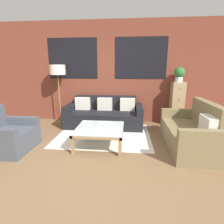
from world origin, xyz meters
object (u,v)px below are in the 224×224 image
object	(u,v)px
couch_dark	(104,115)
drawer_cabinet	(177,104)
settee_vintage	(191,133)
armchair_corner	(8,136)
coffee_table	(100,130)
potted_plant	(179,74)
floor_lamp	(58,72)

from	to	relation	value
couch_dark	drawer_cabinet	distance (m)	2.00
settee_vintage	armchair_corner	size ratio (longest dim) A/B	1.81
coffee_table	potted_plant	size ratio (longest dim) A/B	2.46
coffee_table	floor_lamp	world-z (taller)	floor_lamp
settee_vintage	potted_plant	size ratio (longest dim) A/B	4.08
coffee_table	floor_lamp	xyz separation A→B (m)	(-1.38, 1.42, 1.11)
floor_lamp	settee_vintage	bearing A→B (deg)	-23.49
armchair_corner	settee_vintage	bearing A→B (deg)	6.84
armchair_corner	floor_lamp	world-z (taller)	floor_lamp
potted_plant	armchair_corner	bearing A→B (deg)	-152.16
settee_vintage	drawer_cabinet	distance (m)	1.50
floor_lamp	drawer_cabinet	xyz separation A→B (m)	(3.25, 0.09, -0.84)
armchair_corner	drawer_cabinet	xyz separation A→B (m)	(3.58, 1.89, 0.31)
couch_dark	settee_vintage	size ratio (longest dim) A/B	1.31
settee_vintage	potted_plant	world-z (taller)	potted_plant
potted_plant	couch_dark	bearing A→B (deg)	-173.20
settee_vintage	floor_lamp	distance (m)	3.64
armchair_corner	coffee_table	distance (m)	1.76
settee_vintage	drawer_cabinet	bearing A→B (deg)	87.10
couch_dark	coffee_table	xyz separation A→B (m)	(0.09, -1.27, 0.04)
couch_dark	coffee_table	world-z (taller)	couch_dark
armchair_corner	drawer_cabinet	size ratio (longest dim) A/B	0.73
armchair_corner	floor_lamp	bearing A→B (deg)	79.51
couch_dark	floor_lamp	distance (m)	1.73
armchair_corner	floor_lamp	distance (m)	2.17
coffee_table	armchair_corner	bearing A→B (deg)	-167.32
drawer_cabinet	potted_plant	distance (m)	0.80
settee_vintage	coffee_table	xyz separation A→B (m)	(-1.79, -0.04, 0.01)
floor_lamp	potted_plant	bearing A→B (deg)	1.61
potted_plant	settee_vintage	bearing A→B (deg)	-92.90
couch_dark	settee_vintage	world-z (taller)	settee_vintage
armchair_corner	potted_plant	distance (m)	4.20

